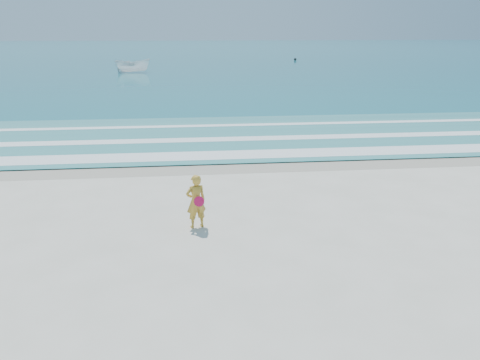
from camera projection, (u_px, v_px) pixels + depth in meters
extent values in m
plane|color=silver|center=(238.00, 287.00, 9.58)|extent=(400.00, 400.00, 0.00)
cube|color=#B2A893|center=(214.00, 165.00, 18.09)|extent=(400.00, 2.40, 0.00)
cube|color=#19727F|center=(192.00, 51.00, 108.85)|extent=(400.00, 190.00, 0.04)
cube|color=#59B7AD|center=(209.00, 136.00, 22.80)|extent=(400.00, 10.00, 0.01)
cube|color=white|center=(213.00, 155.00, 19.30)|extent=(400.00, 1.40, 0.01)
cube|color=white|center=(210.00, 139.00, 22.05)|extent=(400.00, 0.90, 0.01)
cube|color=white|center=(207.00, 126.00, 25.17)|extent=(400.00, 0.60, 0.01)
imported|color=white|center=(133.00, 66.00, 55.05)|extent=(4.12, 1.61, 1.58)
sphere|color=black|center=(295.00, 59.00, 75.60)|extent=(0.41, 0.41, 0.41)
imported|color=gold|center=(196.00, 201.00, 12.25)|extent=(0.61, 0.49, 1.46)
cylinder|color=#C81147|center=(199.00, 201.00, 12.07)|extent=(0.27, 0.08, 0.27)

